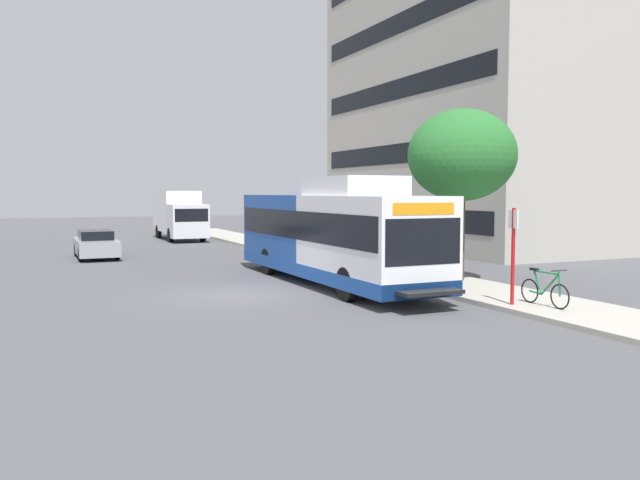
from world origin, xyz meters
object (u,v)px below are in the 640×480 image
object	(u,v)px
parked_car_far_lane	(96,244)
transit_bus	(331,234)
bicycle_parked	(544,290)
street_tree_near_stop	(462,155)
box_truck_background	(179,214)
bus_stop_sign_pole	(513,249)

from	to	relation	value
parked_car_far_lane	transit_bus	bearing A→B (deg)	-62.30
bicycle_parked	transit_bus	bearing A→B (deg)	112.57
street_tree_near_stop	box_truck_background	distance (m)	25.52
bus_stop_sign_pole	street_tree_near_stop	distance (m)	5.64
bicycle_parked	box_truck_background	size ratio (longest dim) A/B	0.25
transit_bus	box_truck_background	bearing A→B (deg)	90.88
transit_bus	bicycle_parked	world-z (taller)	transit_bus
bicycle_parked	street_tree_near_stop	world-z (taller)	street_tree_near_stop
bus_stop_sign_pole	box_truck_background	size ratio (longest dim) A/B	0.37
bus_stop_sign_pole	bicycle_parked	world-z (taller)	bus_stop_sign_pole
transit_bus	parked_car_far_lane	size ratio (longest dim) A/B	2.72
transit_bus	box_truck_background	distance (m)	23.09
transit_bus	street_tree_near_stop	size ratio (longest dim) A/B	2.10
bicycle_parked	parked_car_far_lane	xyz separation A→B (m)	(-9.53, 19.62, 0.10)
box_truck_background	bus_stop_sign_pole	bearing A→B (deg)	-84.88
bicycle_parked	street_tree_near_stop	bearing A→B (deg)	78.21
transit_bus	parked_car_far_lane	distance (m)	14.23
transit_bus	street_tree_near_stop	xyz separation A→B (m)	(4.01, -1.92, 2.70)
bicycle_parked	street_tree_near_stop	size ratio (longest dim) A/B	0.30
transit_bus	street_tree_near_stop	bearing A→B (deg)	-25.59
bicycle_parked	box_truck_background	bearing A→B (deg)	96.22
bus_stop_sign_pole	bicycle_parked	bearing A→B (deg)	-39.50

